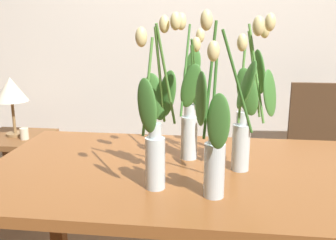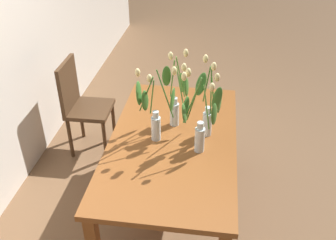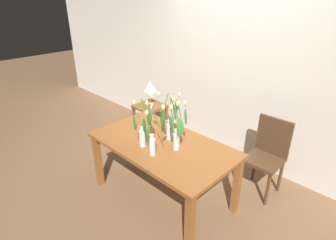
# 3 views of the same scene
# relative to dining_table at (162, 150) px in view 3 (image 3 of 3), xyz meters

# --- Properties ---
(ground_plane) EXTENTS (18.00, 18.00, 0.00)m
(ground_plane) POSITION_rel_dining_table_xyz_m (0.00, 0.00, -0.65)
(ground_plane) COLOR brown
(room_wall_rear) EXTENTS (9.00, 0.10, 2.70)m
(room_wall_rear) POSITION_rel_dining_table_xyz_m (0.00, 1.43, 0.70)
(room_wall_rear) COLOR silver
(room_wall_rear) RESTS_ON ground
(dining_table) EXTENTS (1.60, 0.90, 0.74)m
(dining_table) POSITION_rel_dining_table_xyz_m (0.00, 0.00, 0.00)
(dining_table) COLOR brown
(dining_table) RESTS_ON ground
(tulip_vase_0) EXTENTS (0.15, 0.25, 0.59)m
(tulip_vase_0) POSITION_rel_dining_table_xyz_m (-0.10, -0.18, 0.30)
(tulip_vase_0) COLOR silver
(tulip_vase_0) RESTS_ON dining_table
(tulip_vase_1) EXTENTS (0.18, 0.21, 0.58)m
(tulip_vase_1) POSITION_rel_dining_table_xyz_m (0.21, 0.00, 0.31)
(tulip_vase_1) COLOR silver
(tulip_vase_1) RESTS_ON dining_table
(tulip_vase_2) EXTENTS (0.11, 0.28, 0.59)m
(tulip_vase_2) POSITION_rel_dining_table_xyz_m (-0.01, 0.13, 0.30)
(tulip_vase_2) COLOR silver
(tulip_vase_2) RESTS_ON dining_table
(tulip_vase_3) EXTENTS (0.21, 0.22, 0.59)m
(tulip_vase_3) POSITION_rel_dining_table_xyz_m (0.10, -0.24, 0.30)
(tulip_vase_3) COLOR silver
(tulip_vase_3) RESTS_ON dining_table
(dining_chair) EXTENTS (0.41, 0.41, 0.93)m
(dining_chair) POSITION_rel_dining_table_xyz_m (0.77, 0.97, -0.12)
(dining_chair) COLOR #4C331E
(dining_chair) RESTS_ON ground
(side_table) EXTENTS (0.44, 0.44, 0.55)m
(side_table) POSITION_rel_dining_table_xyz_m (-1.25, 0.94, -0.22)
(side_table) COLOR brown
(side_table) RESTS_ON ground
(table_lamp) EXTENTS (0.22, 0.22, 0.40)m
(table_lamp) POSITION_rel_dining_table_xyz_m (-1.26, 0.96, 0.21)
(table_lamp) COLOR olive
(table_lamp) RESTS_ON side_table
(pillar_candle) EXTENTS (0.06, 0.06, 0.07)m
(pillar_candle) POSITION_rel_dining_table_xyz_m (-1.15, 0.88, -0.06)
(pillar_candle) COLOR beige
(pillar_candle) RESTS_ON side_table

